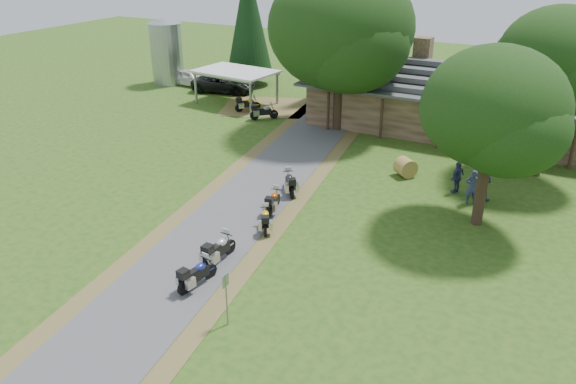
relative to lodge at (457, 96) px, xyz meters
The scene contains 24 objects.
ground 24.86m from the lodge, 104.04° to the right, with size 120.00×120.00×0.00m, color #2A4D15.
driveway 21.17m from the lodge, 108.00° to the right, with size 46.00×46.00×0.00m, color #4E4E51.
lodge is the anchor object (origin of this frame).
silo 27.28m from the lodge, behind, with size 2.97×2.97×6.04m, color gray.
carport 17.79m from the lodge, behind, with size 6.41×4.27×2.78m, color silver, non-canonical shape.
car_white_sedan 24.91m from the lodge, behind, with size 5.68×2.40×1.89m, color silver.
car_dark_suv 20.81m from the lodge, behind, with size 6.16×2.62×2.36m, color black.
motorcycle_row_a 25.62m from the lodge, 100.17° to the right, with size 1.85×0.60×1.27m, color navy, non-canonical shape.
motorcycle_row_b 23.74m from the lodge, 101.67° to the right, with size 1.96×0.64×1.34m, color #AEB1B7, non-canonical shape.
motorcycle_row_c 20.30m from the lodge, 102.79° to the right, with size 1.72×0.56×1.17m, color yellow, non-canonical shape.
motorcycle_row_d 18.61m from the lodge, 106.02° to the right, with size 1.78×0.58×1.22m, color #D04A06, non-canonical shape.
motorcycle_row_e 16.42m from the lodge, 109.41° to the right, with size 1.88×0.61×1.29m, color black, non-canonical shape.
motorcycle_carport_a 16.07m from the lodge, 169.10° to the right, with size 1.89×0.62×1.29m, color #BFA300, non-canonical shape.
motorcycle_carport_b 14.21m from the lodge, 162.08° to the right, with size 1.95×0.63×1.33m, color gray, non-canonical shape.
person_a 12.80m from the lodge, 73.23° to the right, with size 0.64×0.46×2.24m, color navy.
person_b 12.11m from the lodge, 70.07° to the right, with size 0.64×0.46×2.24m, color navy.
person_c 11.54m from the lodge, 76.44° to the right, with size 0.61×0.44×2.15m, color navy.
hay_bale 10.35m from the lodge, 92.76° to the right, with size 1.10×1.10×1.01m, color olive.
sign_post 26.79m from the lodge, 94.46° to the right, with size 0.39×0.06×2.17m, color gray, non-canonical shape.
oak_lodge_left 9.11m from the lodge, 152.40° to the right, with size 9.99×9.99×11.66m, color black, non-canonical shape.
oak_lodge_right 9.52m from the lodge, 45.69° to the right, with size 6.35×6.35×11.25m, color black, non-canonical shape.
oak_driveway 15.20m from the lodge, 72.92° to the right, with size 6.54×6.54×9.54m, color black, non-canonical shape.
cedar_near 12.22m from the lodge, 163.70° to the left, with size 3.75×3.75×12.23m, color black.
cedar_far 20.90m from the lodge, 166.90° to the left, with size 4.27×4.27×11.20m, color black.
Camera 1 is at (13.58, -16.33, 12.95)m, focal length 35.00 mm.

